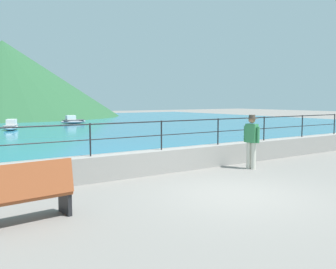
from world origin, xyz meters
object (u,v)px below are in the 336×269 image
(bench_main, at_px, (25,193))
(person_walking, at_px, (252,139))
(boat_2, at_px, (73,121))
(boat_1, at_px, (11,126))

(bench_main, height_order, person_walking, person_walking)
(bench_main, relative_size, person_walking, 1.00)
(boat_2, bearing_deg, person_walking, -96.30)
(bench_main, bearing_deg, person_walking, 10.96)
(boat_1, bearing_deg, bench_main, -100.38)
(bench_main, xyz_separation_m, boat_1, (3.91, 21.35, -0.23))
(person_walking, distance_m, boat_2, 24.23)
(bench_main, distance_m, person_walking, 7.45)
(bench_main, height_order, boat_1, bench_main)
(person_walking, bearing_deg, boat_2, 83.70)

